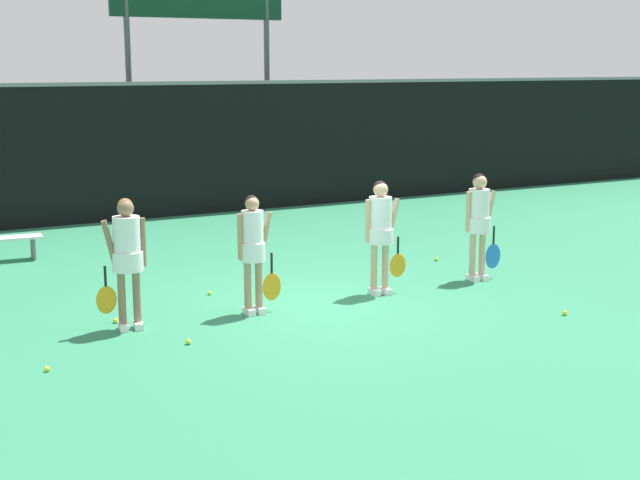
# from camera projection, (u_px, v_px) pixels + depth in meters

# --- Properties ---
(ground_plane) EXTENTS (140.00, 140.00, 0.00)m
(ground_plane) POSITION_uv_depth(u_px,v_px,m) (321.00, 303.00, 12.80)
(ground_plane) COLOR #2D7F56
(fence_windscreen) EXTENTS (60.00, 0.08, 3.00)m
(fence_windscreen) POSITION_uv_depth(u_px,v_px,m) (145.00, 150.00, 19.52)
(fence_windscreen) COLOR black
(fence_windscreen) RESTS_ON ground_plane
(scoreboard) EXTENTS (4.37, 0.15, 5.94)m
(scoreboard) POSITION_uv_depth(u_px,v_px,m) (199.00, 7.00, 21.46)
(scoreboard) COLOR #515156
(scoreboard) RESTS_ON ground_plane
(player_0) EXTENTS (0.67, 0.40, 1.71)m
(player_0) POSITION_uv_depth(u_px,v_px,m) (127.00, 252.00, 11.39)
(player_0) COLOR #8C664C
(player_0) RESTS_ON ground_plane
(player_1) EXTENTS (0.63, 0.35, 1.65)m
(player_1) POSITION_uv_depth(u_px,v_px,m) (253.00, 246.00, 12.12)
(player_1) COLOR tan
(player_1) RESTS_ON ground_plane
(player_2) EXTENTS (0.66, 0.39, 1.71)m
(player_2) POSITION_uv_depth(u_px,v_px,m) (381.00, 227.00, 13.14)
(player_2) COLOR tan
(player_2) RESTS_ON ground_plane
(player_3) EXTENTS (0.66, 0.38, 1.70)m
(player_3) POSITION_uv_depth(u_px,v_px,m) (479.00, 217.00, 14.00)
(player_3) COLOR tan
(player_3) RESTS_ON ground_plane
(tennis_ball_0) EXTENTS (0.07, 0.07, 0.07)m
(tennis_ball_0) POSITION_uv_depth(u_px,v_px,m) (116.00, 321.00, 11.83)
(tennis_ball_0) COLOR #CCE033
(tennis_ball_0) RESTS_ON ground_plane
(tennis_ball_1) EXTENTS (0.07, 0.07, 0.07)m
(tennis_ball_1) POSITION_uv_depth(u_px,v_px,m) (565.00, 313.00, 12.19)
(tennis_ball_1) COLOR #CCE033
(tennis_ball_1) RESTS_ON ground_plane
(tennis_ball_2) EXTENTS (0.06, 0.06, 0.06)m
(tennis_ball_2) POSITION_uv_depth(u_px,v_px,m) (210.00, 293.00, 13.26)
(tennis_ball_2) COLOR #CCE033
(tennis_ball_2) RESTS_ON ground_plane
(tennis_ball_3) EXTENTS (0.07, 0.07, 0.07)m
(tennis_ball_3) POSITION_uv_depth(u_px,v_px,m) (188.00, 342.00, 10.93)
(tennis_ball_3) COLOR #CCE033
(tennis_ball_3) RESTS_ON ground_plane
(tennis_ball_4) EXTENTS (0.06, 0.06, 0.06)m
(tennis_ball_4) POSITION_uv_depth(u_px,v_px,m) (47.00, 369.00, 9.97)
(tennis_ball_4) COLOR #CCE033
(tennis_ball_4) RESTS_ON ground_plane
(tennis_ball_5) EXTENTS (0.07, 0.07, 0.07)m
(tennis_ball_5) POSITION_uv_depth(u_px,v_px,m) (436.00, 259.00, 15.54)
(tennis_ball_5) COLOR #CCE033
(tennis_ball_5) RESTS_ON ground_plane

